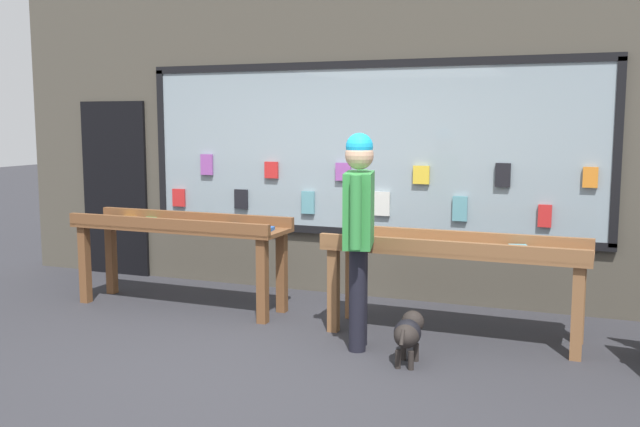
% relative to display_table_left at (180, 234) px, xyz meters
% --- Properties ---
extents(ground_plane, '(40.00, 40.00, 0.00)m').
position_rel_display_table_left_xyz_m(ground_plane, '(1.37, -1.19, -0.74)').
color(ground_plane, '#2D2D33').
extents(shopfront_facade, '(8.37, 0.29, 3.43)m').
position_rel_display_table_left_xyz_m(shopfront_facade, '(1.35, 1.20, 0.95)').
color(shopfront_facade, '#4C473D').
rests_on(shopfront_facade, ground_plane).
extents(display_table_left, '(2.25, 0.60, 0.94)m').
position_rel_display_table_left_xyz_m(display_table_left, '(0.00, 0.00, 0.00)').
color(display_table_left, brown).
rests_on(display_table_left, ground_plane).
extents(display_table_right, '(2.25, 0.65, 0.89)m').
position_rel_display_table_left_xyz_m(display_table_right, '(2.74, -0.00, -0.04)').
color(display_table_right, brown).
rests_on(display_table_right, ground_plane).
extents(person_browsing, '(0.33, 0.67, 1.77)m').
position_rel_display_table_left_xyz_m(person_browsing, '(2.07, -0.58, 0.31)').
color(person_browsing, black).
rests_on(person_browsing, ground_plane).
extents(small_dog, '(0.22, 0.54, 0.37)m').
position_rel_display_table_left_xyz_m(small_dog, '(2.56, -0.81, -0.50)').
color(small_dog, black).
rests_on(small_dog, ground_plane).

